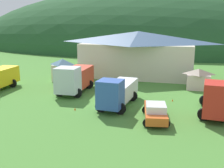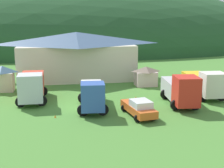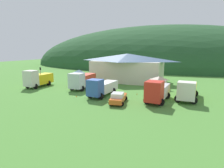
{
  "view_description": "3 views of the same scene",
  "coord_description": "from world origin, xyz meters",
  "px_view_note": "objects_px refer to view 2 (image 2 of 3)",
  "views": [
    {
      "loc": [
        6.98,
        -26.85,
        8.61
      ],
      "look_at": [
        -0.7,
        1.9,
        1.56
      ],
      "focal_mm": 43.52,
      "sensor_mm": 36.0,
      "label": 1
    },
    {
      "loc": [
        -2.17,
        -31.92,
        9.51
      ],
      "look_at": [
        2.92,
        -0.06,
        2.29
      ],
      "focal_mm": 50.23,
      "sensor_mm": 36.0,
      "label": 2
    },
    {
      "loc": [
        14.48,
        -29.95,
        7.93
      ],
      "look_at": [
        1.04,
        2.58,
        1.5
      ],
      "focal_mm": 30.44,
      "sensor_mm": 36.0,
      "label": 3
    }
  ],
  "objects_px": {
    "play_shed_cream": "(3,78)",
    "play_shed_pink": "(146,76)",
    "box_truck_blue": "(92,94)",
    "service_pickup_orange": "(139,108)",
    "traffic_cone_near_pickup": "(136,98)",
    "heavy_rig_striped": "(204,83)",
    "crane_truck_red": "(181,89)",
    "traffic_cone_mid_row": "(55,118)",
    "depot_building": "(77,54)",
    "tow_truck_silver": "(32,85)"
  },
  "relations": [
    {
      "from": "traffic_cone_mid_row",
      "to": "crane_truck_red",
      "type": "bearing_deg",
      "value": 9.25
    },
    {
      "from": "crane_truck_red",
      "to": "traffic_cone_mid_row",
      "type": "xyz_separation_m",
      "value": [
        -13.11,
        -2.13,
        -1.72
      ]
    },
    {
      "from": "play_shed_cream",
      "to": "box_truck_blue",
      "type": "xyz_separation_m",
      "value": [
        10.34,
        -9.37,
        -0.1
      ]
    },
    {
      "from": "play_shed_pink",
      "to": "traffic_cone_mid_row",
      "type": "xyz_separation_m",
      "value": [
        -11.92,
        -11.78,
        -1.35
      ]
    },
    {
      "from": "crane_truck_red",
      "to": "traffic_cone_mid_row",
      "type": "distance_m",
      "value": 13.39
    },
    {
      "from": "play_shed_pink",
      "to": "service_pickup_orange",
      "type": "height_order",
      "value": "play_shed_pink"
    },
    {
      "from": "crane_truck_red",
      "to": "heavy_rig_striped",
      "type": "xyz_separation_m",
      "value": [
        4.2,
        3.25,
        -0.14
      ]
    },
    {
      "from": "play_shed_pink",
      "to": "heavy_rig_striped",
      "type": "height_order",
      "value": "heavy_rig_striped"
    },
    {
      "from": "play_shed_pink",
      "to": "crane_truck_red",
      "type": "height_order",
      "value": "crane_truck_red"
    },
    {
      "from": "tow_truck_silver",
      "to": "play_shed_cream",
      "type": "bearing_deg",
      "value": -144.85
    },
    {
      "from": "heavy_rig_striped",
      "to": "traffic_cone_near_pickup",
      "type": "relative_size",
      "value": 16.75
    },
    {
      "from": "play_shed_cream",
      "to": "crane_truck_red",
      "type": "relative_size",
      "value": 0.43
    },
    {
      "from": "depot_building",
      "to": "play_shed_pink",
      "type": "xyz_separation_m",
      "value": [
        8.92,
        -6.9,
        -2.21
      ]
    },
    {
      "from": "depot_building",
      "to": "traffic_cone_mid_row",
      "type": "relative_size",
      "value": 32.64
    },
    {
      "from": "heavy_rig_striped",
      "to": "service_pickup_orange",
      "type": "bearing_deg",
      "value": -54.36
    },
    {
      "from": "service_pickup_orange",
      "to": "traffic_cone_near_pickup",
      "type": "xyz_separation_m",
      "value": [
        1.2,
        6.32,
        -0.83
      ]
    },
    {
      "from": "depot_building",
      "to": "traffic_cone_near_pickup",
      "type": "distance_m",
      "value": 14.91
    },
    {
      "from": "play_shed_cream",
      "to": "play_shed_pink",
      "type": "distance_m",
      "value": 18.55
    },
    {
      "from": "play_shed_cream",
      "to": "service_pickup_orange",
      "type": "relative_size",
      "value": 0.62
    },
    {
      "from": "traffic_cone_near_pickup",
      "to": "crane_truck_red",
      "type": "bearing_deg",
      "value": -40.19
    },
    {
      "from": "box_truck_blue",
      "to": "service_pickup_orange",
      "type": "distance_m",
      "value": 5.19
    },
    {
      "from": "traffic_cone_near_pickup",
      "to": "traffic_cone_mid_row",
      "type": "bearing_deg",
      "value": -148.57
    },
    {
      "from": "traffic_cone_mid_row",
      "to": "depot_building",
      "type": "bearing_deg",
      "value": 80.89
    },
    {
      "from": "crane_truck_red",
      "to": "heavy_rig_striped",
      "type": "height_order",
      "value": "crane_truck_red"
    },
    {
      "from": "play_shed_cream",
      "to": "tow_truck_silver",
      "type": "relative_size",
      "value": 0.45
    },
    {
      "from": "depot_building",
      "to": "box_truck_blue",
      "type": "height_order",
      "value": "depot_building"
    },
    {
      "from": "tow_truck_silver",
      "to": "traffic_cone_near_pickup",
      "type": "relative_size",
      "value": 14.92
    },
    {
      "from": "box_truck_blue",
      "to": "service_pickup_orange",
      "type": "bearing_deg",
      "value": 57.84
    },
    {
      "from": "tow_truck_silver",
      "to": "depot_building",
      "type": "bearing_deg",
      "value": 154.26
    },
    {
      "from": "depot_building",
      "to": "play_shed_pink",
      "type": "relative_size",
      "value": 6.02
    },
    {
      "from": "heavy_rig_striped",
      "to": "traffic_cone_mid_row",
      "type": "height_order",
      "value": "heavy_rig_striped"
    },
    {
      "from": "box_truck_blue",
      "to": "heavy_rig_striped",
      "type": "relative_size",
      "value": 0.93
    },
    {
      "from": "tow_truck_silver",
      "to": "traffic_cone_mid_row",
      "type": "bearing_deg",
      "value": 21.0
    },
    {
      "from": "play_shed_cream",
      "to": "heavy_rig_striped",
      "type": "distance_m",
      "value": 24.74
    },
    {
      "from": "play_shed_pink",
      "to": "box_truck_blue",
      "type": "xyz_separation_m",
      "value": [
        -8.2,
        -9.53,
        0.21
      ]
    },
    {
      "from": "crane_truck_red",
      "to": "service_pickup_orange",
      "type": "relative_size",
      "value": 1.45
    },
    {
      "from": "play_shed_cream",
      "to": "depot_building",
      "type": "bearing_deg",
      "value": 36.28
    },
    {
      "from": "play_shed_cream",
      "to": "crane_truck_red",
      "type": "height_order",
      "value": "crane_truck_red"
    },
    {
      "from": "depot_building",
      "to": "traffic_cone_mid_row",
      "type": "bearing_deg",
      "value": -99.11
    },
    {
      "from": "box_truck_blue",
      "to": "tow_truck_silver",
      "type": "bearing_deg",
      "value": -118.3
    },
    {
      "from": "play_shed_pink",
      "to": "crane_truck_red",
      "type": "bearing_deg",
      "value": -82.96
    },
    {
      "from": "tow_truck_silver",
      "to": "service_pickup_orange",
      "type": "height_order",
      "value": "tow_truck_silver"
    },
    {
      "from": "service_pickup_orange",
      "to": "depot_building",
      "type": "bearing_deg",
      "value": -175.53
    },
    {
      "from": "tow_truck_silver",
      "to": "crane_truck_red",
      "type": "relative_size",
      "value": 0.96
    },
    {
      "from": "tow_truck_silver",
      "to": "heavy_rig_striped",
      "type": "height_order",
      "value": "tow_truck_silver"
    },
    {
      "from": "tow_truck_silver",
      "to": "heavy_rig_striped",
      "type": "xyz_separation_m",
      "value": [
        19.9,
        -0.84,
        -0.22
      ]
    },
    {
      "from": "heavy_rig_striped",
      "to": "traffic_cone_near_pickup",
      "type": "xyz_separation_m",
      "value": [
        -8.24,
        0.16,
        -1.58
      ]
    },
    {
      "from": "crane_truck_red",
      "to": "traffic_cone_mid_row",
      "type": "height_order",
      "value": "crane_truck_red"
    },
    {
      "from": "traffic_cone_near_pickup",
      "to": "heavy_rig_striped",
      "type": "bearing_deg",
      "value": -1.11
    },
    {
      "from": "heavy_rig_striped",
      "to": "service_pickup_orange",
      "type": "xyz_separation_m",
      "value": [
        -9.44,
        -6.16,
        -0.75
      ]
    }
  ]
}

